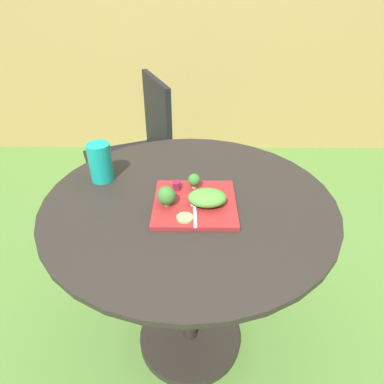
# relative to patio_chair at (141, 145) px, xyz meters

# --- Properties ---
(ground_plane) EXTENTS (12.00, 12.00, 0.00)m
(ground_plane) POSITION_rel_patio_chair_xyz_m (0.30, -0.90, -0.53)
(ground_plane) COLOR #568438
(bamboo_fence) EXTENTS (8.00, 0.08, 1.58)m
(bamboo_fence) POSITION_rel_patio_chair_xyz_m (0.30, 1.10, 0.26)
(bamboo_fence) COLOR #A8894C
(bamboo_fence) RESTS_ON ground_plane
(patio_table) EXTENTS (0.96, 0.96, 0.76)m
(patio_table) POSITION_rel_patio_chair_xyz_m (0.30, -0.90, -0.02)
(patio_table) COLOR #28231E
(patio_table) RESTS_ON ground_plane
(patio_chair) EXTENTS (0.58, 0.58, 0.90)m
(patio_chair) POSITION_rel_patio_chair_xyz_m (0.00, 0.00, 0.00)
(patio_chair) COLOR black
(patio_chair) RESTS_ON ground_plane
(salad_plate) EXTENTS (0.26, 0.26, 0.01)m
(salad_plate) POSITION_rel_patio_chair_xyz_m (0.32, -0.93, 0.24)
(salad_plate) COLOR maroon
(salad_plate) RESTS_ON patio_table
(drinking_glass) EXTENTS (0.08, 0.08, 0.14)m
(drinking_glass) POSITION_rel_patio_chair_xyz_m (-0.02, -0.77, 0.29)
(drinking_glass) COLOR #149989
(drinking_glass) RESTS_ON patio_table
(fork) EXTENTS (0.03, 0.15, 0.00)m
(fork) POSITION_rel_patio_chair_xyz_m (0.32, -0.97, 0.25)
(fork) COLOR silver
(fork) RESTS_ON salad_plate
(lettuce_mound) EXTENTS (0.12, 0.09, 0.05)m
(lettuce_mound) POSITION_rel_patio_chair_xyz_m (0.36, -0.94, 0.27)
(lettuce_mound) COLOR #519338
(lettuce_mound) RESTS_ON salad_plate
(broccoli_floret_0) EXTENTS (0.04, 0.04, 0.05)m
(broccoli_floret_0) POSITION_rel_patio_chair_xyz_m (0.31, -0.84, 0.28)
(broccoli_floret_0) COLOR #99B770
(broccoli_floret_0) RESTS_ON salad_plate
(broccoli_floret_1) EXTENTS (0.06, 0.06, 0.06)m
(broccoli_floret_1) POSITION_rel_patio_chair_xyz_m (0.23, -0.95, 0.28)
(broccoli_floret_1) COLOR #99B770
(broccoli_floret_1) RESTS_ON salad_plate
(cucumber_slice_0) EXTENTS (0.05, 0.05, 0.01)m
(cucumber_slice_0) POSITION_rel_patio_chair_xyz_m (0.29, -1.02, 0.25)
(cucumber_slice_0) COLOR #8EB766
(cucumber_slice_0) RESTS_ON salad_plate
(beet_chunk_0) EXTENTS (0.02, 0.03, 0.03)m
(beet_chunk_0) POSITION_rel_patio_chair_xyz_m (0.25, -0.85, 0.26)
(beet_chunk_0) COLOR maroon
(beet_chunk_0) RESTS_ON salad_plate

